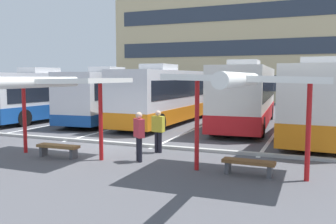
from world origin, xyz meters
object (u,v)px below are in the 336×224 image
(coach_bus_3, at_px, (246,96))
(bench_2, at_px, (249,164))
(coach_bus_0, at_px, (55,96))
(waiting_shelter_1, at_px, (55,83))
(waiting_passenger_0, at_px, (139,133))
(coach_bus_4, at_px, (320,101))
(waiting_shelter_2, at_px, (249,80))
(waiting_passenger_3, at_px, (158,129))
(bench_1, at_px, (58,148))
(coach_bus_1, at_px, (118,95))
(coach_bus_2, at_px, (168,97))

(coach_bus_3, relative_size, bench_2, 7.31)
(coach_bus_0, height_order, coach_bus_3, coach_bus_3)
(waiting_shelter_1, distance_m, waiting_passenger_0, 3.48)
(coach_bus_4, height_order, waiting_shelter_2, coach_bus_4)
(coach_bus_3, xyz_separation_m, waiting_shelter_1, (-4.77, -10.94, 0.92))
(waiting_shelter_2, relative_size, bench_2, 3.46)
(waiting_passenger_3, bearing_deg, bench_1, -145.34)
(bench_1, xyz_separation_m, waiting_passenger_0, (3.00, 0.47, 0.65))
(waiting_shelter_1, bearing_deg, bench_1, 90.00)
(coach_bus_1, bearing_deg, bench_2, -45.61)
(coach_bus_0, xyz_separation_m, coach_bus_1, (4.21, 1.14, 0.05))
(waiting_passenger_0, height_order, waiting_passenger_3, waiting_passenger_0)
(bench_1, height_order, waiting_shelter_2, waiting_shelter_2)
(waiting_shelter_2, bearing_deg, waiting_passenger_0, 170.80)
(bench_2, bearing_deg, bench_1, -179.01)
(coach_bus_4, height_order, bench_1, coach_bus_4)
(waiting_shelter_1, bearing_deg, coach_bus_1, 109.11)
(coach_bus_1, height_order, waiting_shelter_1, coach_bus_1)
(coach_bus_2, distance_m, bench_1, 10.49)
(coach_bus_2, height_order, bench_1, coach_bus_2)
(waiting_shelter_2, distance_m, bench_2, 2.45)
(coach_bus_0, xyz_separation_m, coach_bus_2, (8.06, 0.68, 0.08))
(waiting_shelter_1, relative_size, bench_2, 3.19)
(coach_bus_3, height_order, bench_2, coach_bus_3)
(coach_bus_3, height_order, waiting_shelter_2, coach_bus_3)
(waiting_shelter_1, bearing_deg, bench_2, 1.70)
(waiting_passenger_0, bearing_deg, coach_bus_4, 54.48)
(coach_bus_1, distance_m, coach_bus_4, 12.74)
(coach_bus_1, relative_size, coach_bus_3, 1.04)
(coach_bus_0, xyz_separation_m, coach_bus_3, (12.78, 1.13, 0.16))
(waiting_shelter_2, xyz_separation_m, bench_2, (0.00, 0.26, -2.44))
(coach_bus_1, xyz_separation_m, waiting_passenger_3, (6.80, -8.79, -0.71))
(coach_bus_1, distance_m, waiting_shelter_2, 15.27)
(coach_bus_3, height_order, bench_1, coach_bus_3)
(coach_bus_1, height_order, coach_bus_2, coach_bus_2)
(bench_1, distance_m, bench_2, 6.73)
(coach_bus_2, xyz_separation_m, waiting_shelter_1, (-0.05, -10.49, 1.00))
(coach_bus_4, xyz_separation_m, waiting_shelter_1, (-8.72, -8.56, 0.95))
(coach_bus_3, xyz_separation_m, waiting_shelter_2, (1.96, -10.99, 1.03))
(coach_bus_0, distance_m, coach_bus_1, 4.36)
(coach_bus_0, relative_size, waiting_shelter_2, 2.09)
(bench_1, bearing_deg, bench_2, 0.99)
(bench_2, bearing_deg, waiting_shelter_1, -178.30)
(bench_1, bearing_deg, waiting_passenger_0, 8.82)
(coach_bus_3, bearing_deg, waiting_shelter_1, -113.58)
(bench_2, bearing_deg, coach_bus_3, 100.32)
(coach_bus_0, bearing_deg, coach_bus_1, 15.16)
(coach_bus_1, bearing_deg, waiting_passenger_3, -52.29)
(bench_1, bearing_deg, waiting_passenger_3, 34.66)
(waiting_shelter_2, relative_size, waiting_passenger_0, 3.13)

